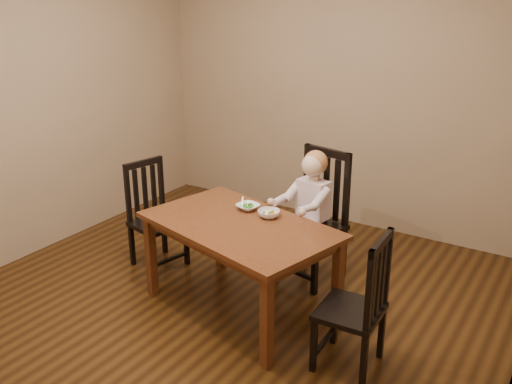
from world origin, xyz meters
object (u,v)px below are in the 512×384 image
Objects in this scene: chair_child at (315,218)px; bowl_peas at (248,207)px; chair_left at (154,216)px; bowl_veg at (269,214)px; dining_table at (240,234)px; chair_right at (358,306)px; toddler at (311,203)px.

bowl_peas is (-0.32, -0.50, 0.20)m from chair_child.
bowl_veg is (1.15, -0.02, 0.28)m from chair_left.
bowl_peas is 0.22m from bowl_veg.
dining_table is 9.45× the size of bowl_veg.
toddler is at bearing 38.14° from chair_right.
dining_table is at bearing -69.72° from bowl_peas.
bowl_peas is at bearing 168.26° from bowl_veg.
chair_right is 1.21m from toddler.
bowl_peas reaches higher than dining_table.
chair_right is at bearing -10.70° from dining_table.
toddler is (0.22, 0.70, 0.05)m from dining_table.
chair_left is at bearing 31.76° from toddler.
toddler is at bearing 90.00° from chair_child.
bowl_veg reaches higher than dining_table.
chair_left is 5.58× the size of bowl_veg.
chair_left is 1.60× the size of toddler.
chair_right is (1.00, -0.19, -0.17)m from dining_table.
chair_left is at bearing -178.37° from bowl_peas.
chair_child reaches higher than bowl_veg.
chair_right is 5.57× the size of bowl_peas.
chair_left reaches higher than bowl_peas.
bowl_peas is at bearing 66.15° from toddler.
bowl_peas is at bearing 68.27° from chair_child.
chair_right is 1.21m from bowl_peas.
chair_left reaches higher than dining_table.
chair_child reaches higher than dining_table.
toddler is 3.45× the size of bowl_peas.
dining_table is at bearing 90.29° from chair_left.
bowl_veg is at bearing 61.48° from dining_table.
chair_left is (-1.03, 0.23, -0.18)m from dining_table.
chair_child reaches higher than chair_left.
bowl_peas is (-0.10, 0.26, 0.10)m from dining_table.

